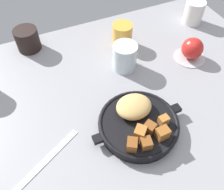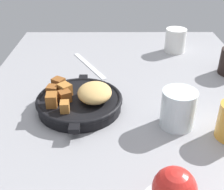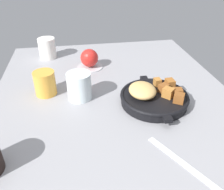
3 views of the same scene
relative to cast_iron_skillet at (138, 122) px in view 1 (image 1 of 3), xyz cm
name	(u,v)px [view 1 (image 1 of 3)]	position (x,y,z in cm)	size (l,w,h in cm)	color
ground_plane	(114,102)	(-1.76, 11.58, -3.65)	(117.60, 81.18, 2.40)	gray
cast_iron_skillet	(138,122)	(0.00, 0.00, 0.00)	(26.08, 21.80, 6.86)	black
saucer_plate	(189,57)	(29.87, 17.84, -2.15)	(10.71, 10.71, 0.60)	#B7BABF
red_apple	(192,48)	(29.87, 17.84, 1.79)	(7.28, 7.28, 7.28)	red
butter_knife	(44,162)	(-26.06, 0.36, -2.27)	(22.73, 1.60, 0.36)	silver
water_glass_tall	(125,57)	(6.99, 23.01, 2.06)	(7.98, 7.98, 9.03)	silver
juice_glass_amber	(122,35)	(11.47, 34.26, 1.66)	(7.17, 7.17, 8.22)	gold
ceramic_mug_white	(194,12)	(43.18, 35.48, 2.01)	(7.45, 7.45, 8.92)	silver
coffee_mug_dark	(27,39)	(-20.11, 45.61, 1.51)	(8.24, 8.24, 7.92)	black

